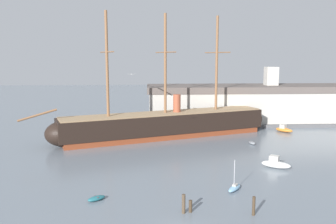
{
  "coord_description": "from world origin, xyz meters",
  "views": [
    {
      "loc": [
        -3.21,
        -35.15,
        18.36
      ],
      "look_at": [
        0.26,
        31.44,
        8.06
      ],
      "focal_mm": 38.81,
      "sensor_mm": 36.0,
      "label": 1
    }
  ],
  "objects_px": {
    "mooring_piling_right_pair": "(254,206)",
    "dockside_warehouse_right": "(250,104)",
    "tall_ship": "(165,124)",
    "motorboat_far_right": "(284,129)",
    "motorboat_mid_right": "(276,164)",
    "sailboat_foreground_right": "(234,188)",
    "mooring_piling_left_pair": "(190,206)",
    "seagull_in_flight": "(132,74)",
    "mooring_piling_nearest": "(184,204)",
    "dinghy_distant_centre": "(161,121)",
    "dinghy_foreground_left": "(96,198)",
    "dinghy_alongside_stern": "(252,143)"
  },
  "relations": [
    {
      "from": "mooring_piling_left_pair",
      "to": "motorboat_mid_right",
      "type": "bearing_deg",
      "value": 45.69
    },
    {
      "from": "sailboat_foreground_right",
      "to": "dinghy_foreground_left",
      "type": "bearing_deg",
      "value": -171.92
    },
    {
      "from": "mooring_piling_right_pair",
      "to": "dockside_warehouse_right",
      "type": "height_order",
      "value": "dockside_warehouse_right"
    },
    {
      "from": "seagull_in_flight",
      "to": "mooring_piling_right_pair",
      "type": "bearing_deg",
      "value": -53.32
    },
    {
      "from": "motorboat_far_right",
      "to": "dockside_warehouse_right",
      "type": "bearing_deg",
      "value": 112.44
    },
    {
      "from": "dinghy_foreground_left",
      "to": "mooring_piling_left_pair",
      "type": "bearing_deg",
      "value": -19.37
    },
    {
      "from": "mooring_piling_left_pair",
      "to": "seagull_in_flight",
      "type": "xyz_separation_m",
      "value": [
        -7.62,
        18.73,
        14.72
      ]
    },
    {
      "from": "dockside_warehouse_right",
      "to": "tall_ship",
      "type": "bearing_deg",
      "value": -145.01
    },
    {
      "from": "motorboat_mid_right",
      "to": "mooring_piling_right_pair",
      "type": "relative_size",
      "value": 2.26
    },
    {
      "from": "dinghy_alongside_stern",
      "to": "dinghy_foreground_left",
      "type": "bearing_deg",
      "value": -134.72
    },
    {
      "from": "motorboat_far_right",
      "to": "mooring_piling_nearest",
      "type": "bearing_deg",
      "value": -122.73
    },
    {
      "from": "mooring_piling_left_pair",
      "to": "motorboat_far_right",
      "type": "bearing_deg",
      "value": 57.88
    },
    {
      "from": "mooring_piling_right_pair",
      "to": "motorboat_mid_right",
      "type": "bearing_deg",
      "value": 63.47
    },
    {
      "from": "motorboat_far_right",
      "to": "motorboat_mid_right",
      "type": "bearing_deg",
      "value": -112.99
    },
    {
      "from": "sailboat_foreground_right",
      "to": "dinghy_alongside_stern",
      "type": "relative_size",
      "value": 1.77
    },
    {
      "from": "motorboat_mid_right",
      "to": "mooring_piling_nearest",
      "type": "relative_size",
      "value": 2.21
    },
    {
      "from": "tall_ship",
      "to": "sailboat_foreground_right",
      "type": "distance_m",
      "value": 34.77
    },
    {
      "from": "motorboat_mid_right",
      "to": "dockside_warehouse_right",
      "type": "distance_m",
      "value": 41.6
    },
    {
      "from": "sailboat_foreground_right",
      "to": "motorboat_far_right",
      "type": "bearing_deg",
      "value": 60.84
    },
    {
      "from": "sailboat_foreground_right",
      "to": "dinghy_distant_centre",
      "type": "height_order",
      "value": "sailboat_foreground_right"
    },
    {
      "from": "mooring_piling_right_pair",
      "to": "tall_ship",
      "type": "bearing_deg",
      "value": 101.42
    },
    {
      "from": "mooring_piling_left_pair",
      "to": "dockside_warehouse_right",
      "type": "distance_m",
      "value": 61.84
    },
    {
      "from": "tall_ship",
      "to": "dockside_warehouse_right",
      "type": "xyz_separation_m",
      "value": [
        24.03,
        16.82,
        2.18
      ]
    },
    {
      "from": "mooring_piling_right_pair",
      "to": "dockside_warehouse_right",
      "type": "xyz_separation_m",
      "value": [
        15.62,
        58.51,
        4.06
      ]
    },
    {
      "from": "mooring_piling_nearest",
      "to": "mooring_piling_left_pair",
      "type": "xyz_separation_m",
      "value": [
        0.84,
        0.27,
        -0.43
      ]
    },
    {
      "from": "tall_ship",
      "to": "dinghy_alongside_stern",
      "type": "relative_size",
      "value": 22.38
    },
    {
      "from": "sailboat_foreground_right",
      "to": "dinghy_alongside_stern",
      "type": "xyz_separation_m",
      "value": [
        9.91,
        26.11,
        -0.09
      ]
    },
    {
      "from": "dinghy_foreground_left",
      "to": "dinghy_distant_centre",
      "type": "relative_size",
      "value": 0.94
    },
    {
      "from": "tall_ship",
      "to": "dinghy_distant_centre",
      "type": "height_order",
      "value": "tall_ship"
    },
    {
      "from": "dinghy_distant_centre",
      "to": "mooring_piling_nearest",
      "type": "xyz_separation_m",
      "value": [
        0.58,
        -59.72,
        0.85
      ]
    },
    {
      "from": "mooring_piling_nearest",
      "to": "seagull_in_flight",
      "type": "distance_m",
      "value": 24.73
    },
    {
      "from": "dinghy_distant_centre",
      "to": "mooring_piling_left_pair",
      "type": "xyz_separation_m",
      "value": [
        1.42,
        -59.45,
        0.43
      ]
    },
    {
      "from": "motorboat_far_right",
      "to": "seagull_in_flight",
      "type": "bearing_deg",
      "value": -143.96
    },
    {
      "from": "motorboat_mid_right",
      "to": "dockside_warehouse_right",
      "type": "relative_size",
      "value": 0.08
    },
    {
      "from": "tall_ship",
      "to": "motorboat_far_right",
      "type": "height_order",
      "value": "tall_ship"
    },
    {
      "from": "motorboat_mid_right",
      "to": "seagull_in_flight",
      "type": "xyz_separation_m",
      "value": [
        -23.72,
        2.25,
        14.74
      ]
    },
    {
      "from": "motorboat_mid_right",
      "to": "seagull_in_flight",
      "type": "height_order",
      "value": "seagull_in_flight"
    },
    {
      "from": "motorboat_mid_right",
      "to": "mooring_piling_nearest",
      "type": "xyz_separation_m",
      "value": [
        -16.94,
        -16.76,
        0.45
      ]
    },
    {
      "from": "mooring_piling_right_pair",
      "to": "seagull_in_flight",
      "type": "relative_size",
      "value": 1.74
    },
    {
      "from": "tall_ship",
      "to": "dinghy_alongside_stern",
      "type": "bearing_deg",
      "value": -22.96
    },
    {
      "from": "tall_ship",
      "to": "motorboat_mid_right",
      "type": "relative_size",
      "value": 10.75
    },
    {
      "from": "sailboat_foreground_right",
      "to": "mooring_piling_right_pair",
      "type": "distance_m",
      "value": 8.01
    },
    {
      "from": "mooring_piling_right_pair",
      "to": "motorboat_far_right",
      "type": "bearing_deg",
      "value": 65.62
    },
    {
      "from": "tall_ship",
      "to": "mooring_piling_left_pair",
      "type": "height_order",
      "value": "tall_ship"
    },
    {
      "from": "dinghy_distant_centre",
      "to": "dockside_warehouse_right",
      "type": "xyz_separation_m",
      "value": [
        24.29,
        -2.17,
        4.89
      ]
    },
    {
      "from": "dinghy_distant_centre",
      "to": "dinghy_foreground_left",
      "type": "bearing_deg",
      "value": -100.49
    },
    {
      "from": "mooring_piling_nearest",
      "to": "seagull_in_flight",
      "type": "xyz_separation_m",
      "value": [
        -6.78,
        19.01,
        14.29
      ]
    },
    {
      "from": "motorboat_far_right",
      "to": "dockside_warehouse_right",
      "type": "distance_m",
      "value": 14.35
    },
    {
      "from": "dinghy_foreground_left",
      "to": "mooring_piling_left_pair",
      "type": "xyz_separation_m",
      "value": [
        11.67,
        -4.1,
        0.44
      ]
    },
    {
      "from": "dinghy_distant_centre",
      "to": "seagull_in_flight",
      "type": "bearing_deg",
      "value": -98.66
    }
  ]
}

